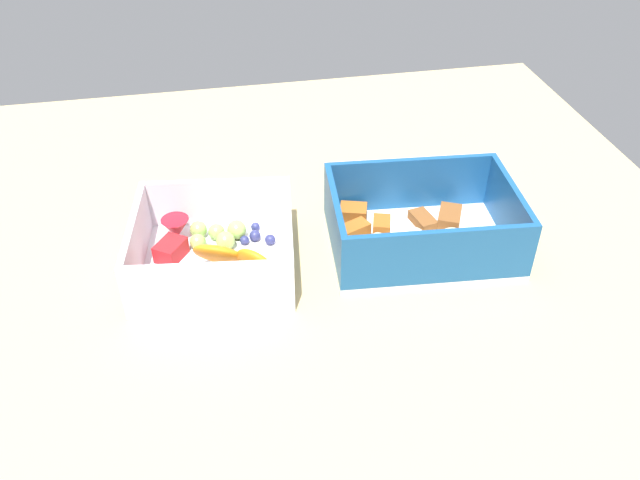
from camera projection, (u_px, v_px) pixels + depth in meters
table_surface at (325, 255)px, 67.61cm from camera, size 80.00×80.00×2.00cm
pasta_container at (419, 230)px, 65.85cm from camera, size 19.16×14.52×6.51cm
fruit_bowl at (214, 250)px, 63.36cm from camera, size 16.70×15.62×5.75cm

